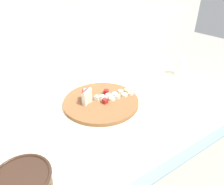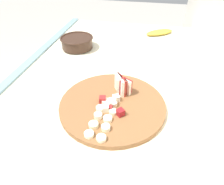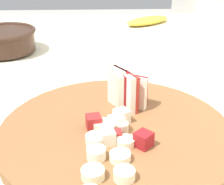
% 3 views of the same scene
% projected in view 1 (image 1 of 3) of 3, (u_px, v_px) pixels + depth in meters
% --- Properties ---
extents(tiled_countertop, '(1.55, 0.81, 0.88)m').
position_uv_depth(tiled_countertop, '(97.00, 177.00, 1.10)').
color(tiled_countertop, beige).
rests_on(tiled_countertop, ground).
extents(tile_backsplash, '(2.40, 0.04, 1.40)m').
position_uv_depth(tile_backsplash, '(63.00, 103.00, 1.27)').
color(tile_backsplash, silver).
rests_on(tile_backsplash, ground).
extents(cutting_board, '(0.36, 0.36, 0.02)m').
position_uv_depth(cutting_board, '(101.00, 101.00, 0.95)').
color(cutting_board, brown).
rests_on(cutting_board, tiled_countertop).
extents(apple_wedge_fan, '(0.06, 0.07, 0.07)m').
position_uv_depth(apple_wedge_fan, '(86.00, 97.00, 0.91)').
color(apple_wedge_fan, maroon).
rests_on(apple_wedge_fan, cutting_board).
extents(apple_dice_pile, '(0.10, 0.10, 0.02)m').
position_uv_depth(apple_dice_pile, '(104.00, 97.00, 0.94)').
color(apple_dice_pile, white).
rests_on(apple_dice_pile, cutting_board).
extents(banana_slice_rows, '(0.18, 0.08, 0.02)m').
position_uv_depth(banana_slice_rows, '(116.00, 95.00, 0.97)').
color(banana_slice_rows, beige).
rests_on(banana_slice_rows, cutting_board).
extents(ceramic_bowl, '(0.17, 0.17, 0.06)m').
position_uv_depth(ceramic_bowl, '(22.00, 183.00, 0.54)').
color(ceramic_bowl, '#382319').
rests_on(ceramic_bowl, tiled_countertop).
extents(small_jar, '(0.06, 0.06, 0.10)m').
position_uv_depth(small_jar, '(180.00, 66.00, 1.21)').
color(small_jar, white).
rests_on(small_jar, tiled_countertop).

